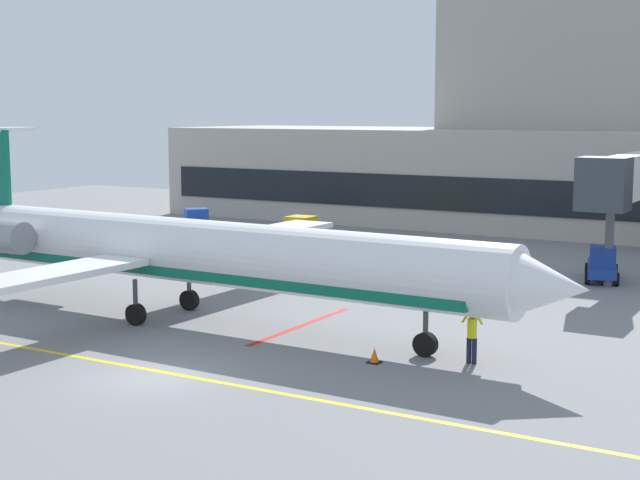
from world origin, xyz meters
TOP-DOWN VIEW (x-y plane):
  - ground at (0.00, 0.00)m, footprint 120.00×120.00m
  - terminal_building at (4.05, 48.33)m, footprint 70.55×15.80m
  - jet_bridge_west at (9.32, 30.22)m, footprint 2.40×18.12m
  - regional_jet at (-4.83, 7.45)m, footprint 34.70×27.49m
  - baggage_tug at (-11.26, 26.94)m, footprint 4.10×2.00m
  - pushback_tractor at (8.73, 25.72)m, footprint 2.53×4.18m
  - belt_loader at (-20.80, 29.46)m, footprint 3.47×3.38m
  - marshaller at (8.70, 7.10)m, footprint 0.83×0.34m
  - safety_cone_bravo at (5.66, 5.45)m, footprint 0.47×0.47m

SIDE VIEW (x-z plane):
  - ground at x=0.00m, z-range -0.10..0.00m
  - safety_cone_bravo at x=5.66m, z-range -0.03..0.52m
  - belt_loader at x=-20.80m, z-range -0.08..1.85m
  - pushback_tractor at x=8.73m, z-range -0.08..1.89m
  - baggage_tug at x=-11.26m, z-range -0.11..2.15m
  - marshaller at x=8.70m, z-range 0.03..2.09m
  - regional_jet at x=-4.83m, z-range -1.04..7.08m
  - jet_bridge_west at x=9.32m, z-range 1.95..8.65m
  - terminal_building at x=4.05m, z-range -2.94..17.28m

